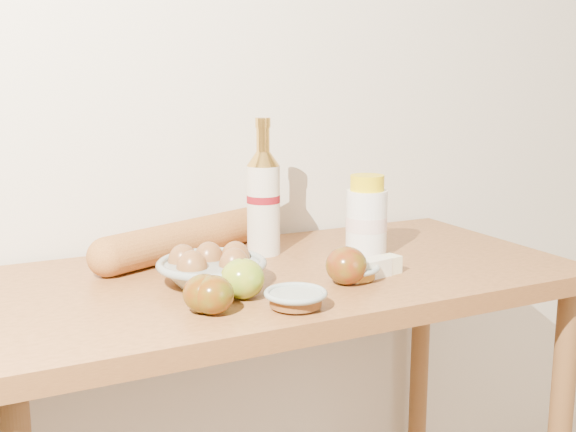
{
  "coord_description": "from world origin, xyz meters",
  "views": [
    {
      "loc": [
        -0.62,
        -0.09,
        1.3
      ],
      "look_at": [
        0.0,
        1.15,
        1.02
      ],
      "focal_mm": 45.0,
      "sensor_mm": 36.0,
      "label": 1
    }
  ],
  "objects_px": {
    "cream_bottle": "(366,219)",
    "baguette": "(184,239)",
    "table": "(282,328)",
    "bourbon_bottle": "(263,200)",
    "egg_bowl": "(211,268)"
  },
  "relations": [
    {
      "from": "bourbon_bottle",
      "to": "cream_bottle",
      "type": "xyz_separation_m",
      "value": [
        0.2,
        -0.11,
        -0.04
      ]
    },
    {
      "from": "egg_bowl",
      "to": "cream_bottle",
      "type": "bearing_deg",
      "value": 7.68
    },
    {
      "from": "bourbon_bottle",
      "to": "egg_bowl",
      "type": "bearing_deg",
      "value": -141.9
    },
    {
      "from": "baguette",
      "to": "bourbon_bottle",
      "type": "bearing_deg",
      "value": -40.48
    },
    {
      "from": "table",
      "to": "bourbon_bottle",
      "type": "height_order",
      "value": "bourbon_bottle"
    },
    {
      "from": "cream_bottle",
      "to": "egg_bowl",
      "type": "height_order",
      "value": "cream_bottle"
    },
    {
      "from": "cream_bottle",
      "to": "egg_bowl",
      "type": "distance_m",
      "value": 0.39
    },
    {
      "from": "table",
      "to": "cream_bottle",
      "type": "relative_size",
      "value": 6.7
    },
    {
      "from": "cream_bottle",
      "to": "table",
      "type": "bearing_deg",
      "value": -173.32
    },
    {
      "from": "cream_bottle",
      "to": "baguette",
      "type": "relative_size",
      "value": 0.38
    },
    {
      "from": "bourbon_bottle",
      "to": "egg_bowl",
      "type": "relative_size",
      "value": 1.19
    },
    {
      "from": "egg_bowl",
      "to": "bourbon_bottle",
      "type": "bearing_deg",
      "value": 41.74
    },
    {
      "from": "table",
      "to": "egg_bowl",
      "type": "xyz_separation_m",
      "value": [
        -0.16,
        -0.02,
        0.15
      ]
    },
    {
      "from": "cream_bottle",
      "to": "baguette",
      "type": "distance_m",
      "value": 0.4
    },
    {
      "from": "table",
      "to": "cream_bottle",
      "type": "distance_m",
      "value": 0.31
    }
  ]
}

